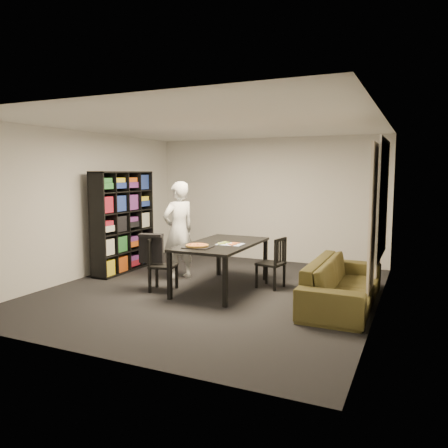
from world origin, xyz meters
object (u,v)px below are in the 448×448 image
at_px(dining_table, 221,247).
at_px(chair_right, 275,260).
at_px(baking_tray, 198,247).
at_px(bookshelf, 123,222).
at_px(chair_left, 158,261).
at_px(pepperoni_pizza, 197,245).
at_px(sofa, 343,283).
at_px(person, 179,231).

bearing_deg(dining_table, chair_right, 27.44).
bearing_deg(chair_right, baking_tray, -33.63).
relative_size(bookshelf, baking_tray, 4.75).
distance_m(chair_left, pepperoni_pizza, 0.77).
xyz_separation_m(bookshelf, sofa, (4.18, -0.49, -0.63)).
xyz_separation_m(dining_table, baking_tray, (-0.14, -0.54, 0.07)).
height_order(person, baking_tray, person).
xyz_separation_m(bookshelf, person, (1.29, -0.13, -0.09)).
relative_size(chair_left, person, 0.49).
bearing_deg(chair_right, person, -75.90).
height_order(baking_tray, sofa, baking_tray).
height_order(chair_left, chair_right, chair_left).
relative_size(chair_right, baking_tray, 2.08).
distance_m(chair_left, chair_right, 1.88).
bearing_deg(bookshelf, chair_right, -0.45).
distance_m(dining_table, person, 1.02).
bearing_deg(chair_right, pepperoni_pizza, -35.32).
bearing_deg(sofa, pepperoni_pizza, 102.05).
bearing_deg(sofa, dining_table, 88.09).
bearing_deg(pepperoni_pizza, chair_right, 44.14).
xyz_separation_m(dining_table, chair_right, (0.77, 0.40, -0.21)).
bearing_deg(baking_tray, chair_right, 45.83).
bearing_deg(bookshelf, person, -5.83).
relative_size(chair_left, baking_tray, 2.11).
height_order(person, sofa, person).
distance_m(chair_right, pepperoni_pizza, 1.35).
bearing_deg(chair_right, dining_table, -52.02).
xyz_separation_m(bookshelf, pepperoni_pizza, (2.08, -0.94, -0.17)).
xyz_separation_m(chair_right, baking_tray, (-0.91, -0.94, 0.29)).
bearing_deg(chair_left, chair_right, -75.51).
xyz_separation_m(bookshelf, dining_table, (2.25, -0.42, -0.26)).
distance_m(baking_tray, pepperoni_pizza, 0.04).
relative_size(chair_left, chair_right, 1.02).
bearing_deg(person, chair_right, 118.54).
bearing_deg(dining_table, person, 163.09).
xyz_separation_m(chair_left, baking_tray, (0.74, -0.04, 0.28)).
xyz_separation_m(chair_left, chair_right, (1.65, 0.90, -0.01)).
distance_m(bookshelf, sofa, 4.26).
bearing_deg(chair_left, dining_table, -74.61).
xyz_separation_m(dining_table, sofa, (1.93, -0.06, -0.37)).
distance_m(dining_table, pepperoni_pizza, 0.55).
height_order(bookshelf, chair_left, bookshelf).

